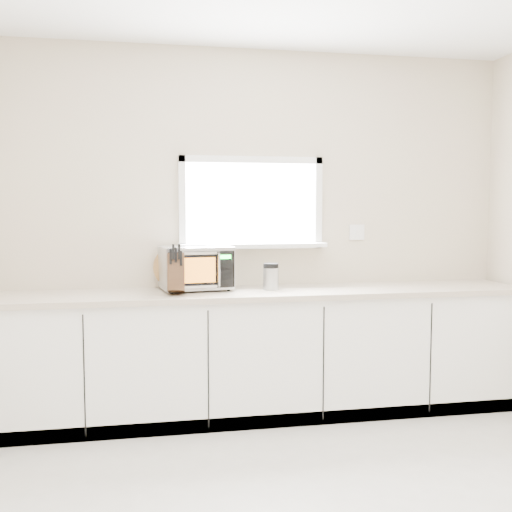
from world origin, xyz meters
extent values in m
cube|color=#C7B09E|center=(0.00, 2.00, 1.35)|extent=(4.00, 0.02, 2.70)
cube|color=white|center=(0.00, 1.99, 1.55)|extent=(1.00, 0.02, 0.60)
cube|color=white|center=(0.00, 1.92, 1.23)|extent=(1.12, 0.16, 0.03)
cube|color=white|center=(0.00, 1.97, 1.88)|extent=(1.10, 0.04, 0.05)
cube|color=white|center=(0.00, 1.97, 1.23)|extent=(1.10, 0.04, 0.05)
cube|color=white|center=(-0.53, 1.97, 1.55)|extent=(0.05, 0.04, 0.70)
cube|color=white|center=(0.53, 1.97, 1.55)|extent=(0.05, 0.04, 0.70)
cube|color=white|center=(0.85, 1.99, 1.32)|extent=(0.12, 0.01, 0.12)
cube|color=white|center=(0.00, 1.70, 0.44)|extent=(3.92, 0.60, 0.88)
cube|color=beige|center=(0.00, 1.69, 0.90)|extent=(3.92, 0.64, 0.04)
cylinder|color=black|center=(-0.63, 1.64, 0.93)|extent=(0.02, 0.02, 0.01)
cylinder|color=black|center=(-0.67, 1.93, 0.93)|extent=(0.02, 0.02, 0.01)
cylinder|color=black|center=(-0.22, 1.70, 0.93)|extent=(0.02, 0.02, 0.01)
cylinder|color=black|center=(-0.26, 1.99, 0.93)|extent=(0.02, 0.02, 0.01)
cube|color=#AAACB1|center=(-0.44, 1.82, 1.08)|extent=(0.54, 0.44, 0.29)
cube|color=black|center=(-0.42, 1.63, 1.08)|extent=(0.47, 0.08, 0.26)
cube|color=orange|center=(-0.46, 1.61, 1.08)|extent=(0.29, 0.04, 0.18)
cylinder|color=silver|center=(-0.30, 1.62, 1.08)|extent=(0.02, 0.02, 0.23)
cube|color=black|center=(-0.25, 1.65, 1.08)|extent=(0.12, 0.02, 0.25)
cube|color=#19FF33|center=(-0.25, 1.64, 1.17)|extent=(0.08, 0.02, 0.03)
cube|color=silver|center=(-0.44, 1.82, 1.23)|extent=(0.54, 0.44, 0.01)
cube|color=#482E19|center=(-0.59, 1.60, 1.06)|extent=(0.13, 0.25, 0.29)
cube|color=black|center=(-0.63, 1.55, 1.18)|extent=(0.02, 0.05, 0.11)
cube|color=black|center=(-0.60, 1.55, 1.19)|extent=(0.02, 0.05, 0.11)
cube|color=black|center=(-0.57, 1.54, 1.17)|extent=(0.02, 0.05, 0.11)
cube|color=black|center=(-0.62, 1.55, 1.22)|extent=(0.02, 0.05, 0.11)
cube|color=black|center=(-0.58, 1.54, 1.22)|extent=(0.02, 0.05, 0.11)
cylinder|color=#AD7643|center=(-0.59, 1.94, 1.07)|extent=(0.31, 0.07, 0.31)
cylinder|color=#AAACB1|center=(0.09, 1.70, 1.00)|extent=(0.14, 0.14, 0.16)
cylinder|color=black|center=(0.09, 1.70, 1.10)|extent=(0.14, 0.14, 0.04)
camera|label=1|loc=(-0.82, -2.50, 1.52)|focal=42.00mm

